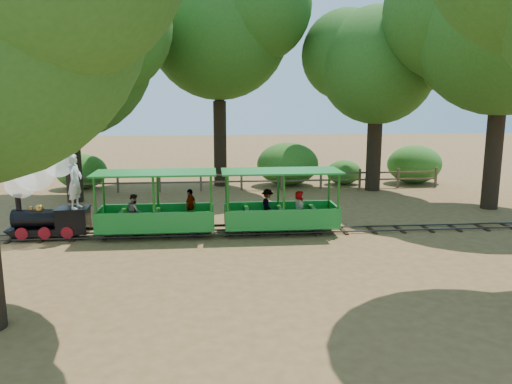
{
  "coord_description": "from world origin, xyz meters",
  "views": [
    {
      "loc": [
        -2.56,
        -16.28,
        4.55
      ],
      "look_at": [
        -0.98,
        0.5,
        1.34
      ],
      "focal_mm": 35.0,
      "sensor_mm": 36.0,
      "label": 1
    }
  ],
  "objects": [
    {
      "name": "oak_nw",
      "position": [
        -8.54,
        6.1,
        6.84
      ],
      "size": [
        9.15,
        8.05,
        10.12
      ],
      "color": "#2D2116",
      "rests_on": "ground"
    },
    {
      "name": "carriage_rear",
      "position": [
        -0.2,
        -0.0,
        0.81
      ],
      "size": [
        3.96,
        1.62,
        2.06
      ],
      "color": "#1C822B",
      "rests_on": "track"
    },
    {
      "name": "locomotive",
      "position": [
        -7.9,
        0.06,
        1.78
      ],
      "size": [
        2.76,
        1.3,
        3.17
      ],
      "color": "black",
      "rests_on": "ground"
    },
    {
      "name": "shrub_mid_w",
      "position": [
        1.51,
        9.3,
        1.12
      ],
      "size": [
        3.23,
        2.49,
        2.24
      ],
      "primitive_type": "ellipsoid",
      "color": "#2D6B1E",
      "rests_on": "ground"
    },
    {
      "name": "ground",
      "position": [
        0.0,
        0.0,
        0.0
      ],
      "size": [
        90.0,
        90.0,
        0.0
      ],
      "primitive_type": "plane",
      "color": "olive",
      "rests_on": "ground"
    },
    {
      "name": "track",
      "position": [
        0.0,
        0.0,
        0.07
      ],
      "size": [
        22.0,
        1.0,
        0.1
      ],
      "color": "#3F3D3A",
      "rests_on": "ground"
    },
    {
      "name": "oak_nc",
      "position": [
        -2.04,
        9.6,
        8.28
      ],
      "size": [
        8.84,
        7.78,
        11.46
      ],
      "color": "#2D2116",
      "rests_on": "ground"
    },
    {
      "name": "shrub_west",
      "position": [
        -9.0,
        9.3,
        0.88
      ],
      "size": [
        2.55,
        1.96,
        1.76
      ],
      "primitive_type": "ellipsoid",
      "color": "#2D6B1E",
      "rests_on": "ground"
    },
    {
      "name": "carriage_front",
      "position": [
        -4.3,
        -0.02,
        0.81
      ],
      "size": [
        3.96,
        1.62,
        2.06
      ],
      "color": "#1C822B",
      "rests_on": "track"
    },
    {
      "name": "shrub_east",
      "position": [
        8.38,
        9.3,
        1.02
      ],
      "size": [
        2.94,
        2.26,
        2.04
      ],
      "primitive_type": "ellipsoid",
      "color": "#2D6B1E",
      "rests_on": "ground"
    },
    {
      "name": "oak_ne",
      "position": [
        5.47,
        7.58,
        6.31
      ],
      "size": [
        6.95,
        6.12,
        8.82
      ],
      "color": "#2D2116",
      "rests_on": "ground"
    },
    {
      "name": "shrub_mid_e",
      "position": [
        4.53,
        9.3,
        0.64
      ],
      "size": [
        1.85,
        1.42,
        1.28
      ],
      "primitive_type": "ellipsoid",
      "color": "#2D6B1E",
      "rests_on": "ground"
    },
    {
      "name": "fence",
      "position": [
        0.0,
        8.0,
        0.58
      ],
      "size": [
        18.1,
        0.1,
        1.0
      ],
      "color": "brown",
      "rests_on": "ground"
    },
    {
      "name": "oak_e",
      "position": [
        8.96,
        3.09,
        7.66
      ],
      "size": [
        8.74,
        7.69,
        10.8
      ],
      "color": "#2D2116",
      "rests_on": "ground"
    }
  ]
}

